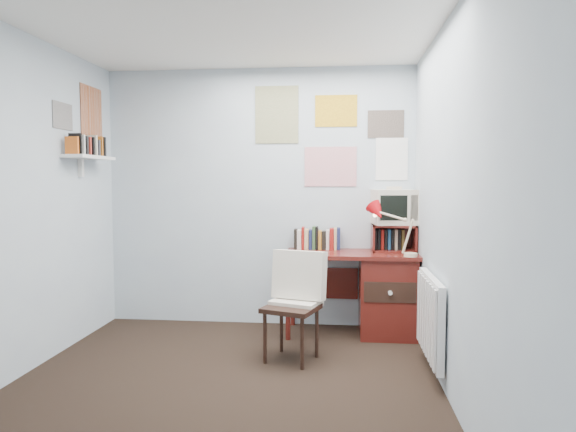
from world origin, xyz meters
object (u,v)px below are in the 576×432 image
object	(u,v)px
radiator	(431,317)
wall_shelf	(89,157)
desk_chair	(291,308)
tv_riser	(393,238)
desk	(381,291)
desk_lamp	(411,232)
crt_tv	(394,205)

from	to	relation	value
radiator	wall_shelf	size ratio (longest dim) A/B	1.29
desk_chair	radiator	xyz separation A→B (m)	(1.04, -0.17, 0.00)
tv_riser	wall_shelf	bearing A→B (deg)	-169.68
desk	desk_chair	size ratio (longest dim) A/B	1.44
tv_riser	radiator	distance (m)	1.15
radiator	desk	bearing A→B (deg)	107.24
desk_chair	radiator	world-z (taller)	desk_chair
desk_chair	desk_lamp	distance (m)	1.25
radiator	desk_chair	bearing A→B (deg)	170.68
desk	tv_riser	size ratio (longest dim) A/B	3.00
wall_shelf	desk_chair	bearing A→B (deg)	-11.77
tv_riser	desk	bearing A→B (deg)	-137.04
crt_tv	tv_riser	bearing A→B (deg)	-104.92
tv_riser	radiator	bearing A→B (deg)	-80.72
desk_chair	tv_riser	bearing A→B (deg)	64.03
desk	wall_shelf	world-z (taller)	wall_shelf
tv_riser	crt_tv	bearing A→B (deg)	83.40
tv_riser	wall_shelf	size ratio (longest dim) A/B	0.65
crt_tv	desk_lamp	bearing A→B (deg)	-80.52
radiator	crt_tv	bearing A→B (deg)	98.99
desk_lamp	tv_riser	bearing A→B (deg)	101.87
tv_riser	radiator	world-z (taller)	tv_riser
desk	wall_shelf	size ratio (longest dim) A/B	1.94
desk_lamp	crt_tv	xyz separation A→B (m)	(-0.11, 0.35, 0.22)
desk_chair	wall_shelf	bearing A→B (deg)	-172.64
desk	radiator	xyz separation A→B (m)	(0.29, -0.93, 0.01)
desk	radiator	bearing A→B (deg)	-72.76
desk_chair	wall_shelf	world-z (taller)	wall_shelf
desk_lamp	tv_riser	world-z (taller)	desk_lamp
desk_chair	desk	bearing A→B (deg)	64.32
desk_chair	crt_tv	distance (m)	1.47
desk_lamp	radiator	bearing A→B (deg)	-92.85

